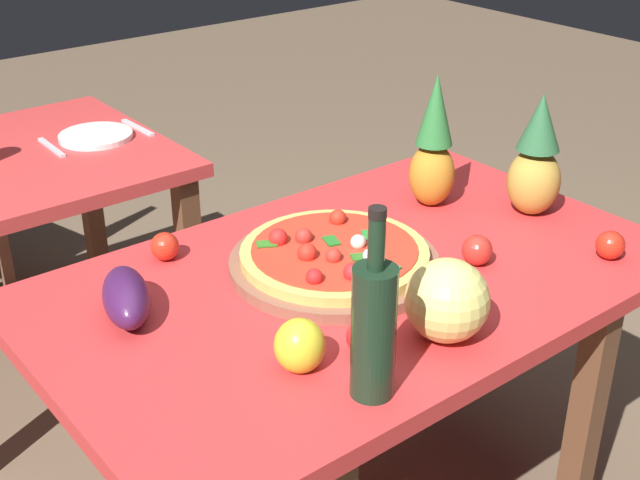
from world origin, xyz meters
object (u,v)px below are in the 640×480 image
object	(u,v)px
bell_pepper	(300,346)
tomato_by_bottle	(477,250)
pineapple_right	(433,148)
tomato_near_board	(610,245)
pineapple_left	(536,161)
tomato_beside_pepper	(365,337)
tomato_at_corner	(165,246)
display_table	(357,308)
knife_utensil	(138,127)
eggplant	(126,297)
fork_utensil	(51,147)
melon	(447,300)
background_table	(21,195)
dinner_plate	(96,136)
pizza	(333,253)
wine_bottle	(374,328)
pizza_board	(334,264)

from	to	relation	value
bell_pepper	tomato_by_bottle	xyz separation A→B (m)	(0.53, 0.07, -0.01)
pineapple_right	tomato_near_board	distance (m)	0.48
pineapple_left	bell_pepper	bearing A→B (deg)	-168.85
tomato_beside_pepper	tomato_at_corner	world-z (taller)	tomato_beside_pepper
display_table	knife_utensil	world-z (taller)	knife_utensil
bell_pepper	tomato_at_corner	xyz separation A→B (m)	(0.01, 0.51, -0.01)
pineapple_right	eggplant	distance (m)	0.85
tomato_by_bottle	fork_utensil	distance (m)	1.33
tomato_near_board	melon	bearing A→B (deg)	179.39
bell_pepper	fork_utensil	distance (m)	1.32
knife_utensil	fork_utensil	bearing A→B (deg)	178.12
eggplant	fork_utensil	world-z (taller)	eggplant
background_table	pineapple_right	xyz separation A→B (m)	(0.70, -0.97, 0.27)
pineapple_right	tomato_by_bottle	distance (m)	0.34
display_table	tomato_near_board	distance (m)	0.58
dinner_plate	fork_utensil	size ratio (longest dim) A/B	1.22
eggplant	tomato_at_corner	xyz separation A→B (m)	(0.18, 0.16, -0.01)
melon	pineapple_left	bearing A→B (deg)	24.42
background_table	tomato_near_board	bearing A→B (deg)	-60.50
background_table	melon	size ratio (longest dim) A/B	5.26
pineapple_right	bell_pepper	world-z (taller)	pineapple_right
pineapple_right	pineapple_left	bearing A→B (deg)	-50.21
pizza	wine_bottle	size ratio (longest dim) A/B	1.17
fork_utensil	tomato_at_corner	bearing A→B (deg)	-93.96
dinner_plate	fork_utensil	distance (m)	0.14
pizza	pineapple_right	size ratio (longest dim) A/B	1.21
pizza_board	bell_pepper	xyz separation A→B (m)	(-0.28, -0.24, 0.03)
wine_bottle	fork_utensil	xyz separation A→B (m)	(0.04, 1.45, -0.13)
bell_pepper	tomato_at_corner	size ratio (longest dim) A/B	1.60
pineapple_left	melon	bearing A→B (deg)	-155.58
display_table	tomato_at_corner	bearing A→B (deg)	132.63
bell_pepper	tomato_by_bottle	world-z (taller)	bell_pepper
wine_bottle	pineapple_right	xyz separation A→B (m)	(0.63, 0.49, 0.02)
pineapple_left	knife_utensil	bearing A→B (deg)	112.14
pizza	tomato_by_bottle	distance (m)	0.31
pizza_board	wine_bottle	distance (m)	0.45
pineapple_left	knife_utensil	size ratio (longest dim) A/B	1.68
tomato_at_corner	display_table	bearing A→B (deg)	-47.37
eggplant	fork_utensil	bearing A→B (deg)	75.62
pineapple_left	tomato_at_corner	world-z (taller)	pineapple_left
background_table	melon	xyz separation A→B (m)	(0.29, -1.42, 0.20)
pineapple_right	tomato_near_board	world-z (taller)	pineapple_right
dinner_plate	eggplant	bearing A→B (deg)	-111.79
tomato_beside_pepper	fork_utensil	world-z (taller)	tomato_beside_pepper
wine_bottle	eggplant	distance (m)	0.53
tomato_at_corner	knife_utensil	distance (m)	0.89
tomato_at_corner	background_table	bearing A→B (deg)	92.36
bell_pepper	tomato_by_bottle	distance (m)	0.54
tomato_beside_pepper	tomato_at_corner	xyz separation A→B (m)	(-0.11, 0.55, -0.00)
melon	pizza	bearing A→B (deg)	89.65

